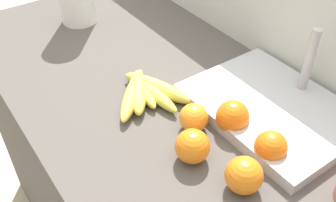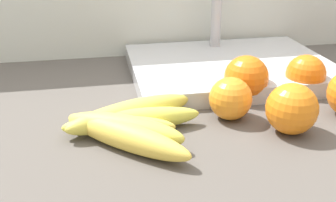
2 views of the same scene
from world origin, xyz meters
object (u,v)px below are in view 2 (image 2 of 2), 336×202
orange_right (306,74)px  orange_far_right (230,99)px  sink_basin (229,66)px  orange_back_right (292,109)px  orange_back_left (246,78)px  banana_bunch (127,124)px

orange_right → orange_far_right: bearing=-155.9°
orange_right → orange_far_right: 0.19m
orange_right → sink_basin: sink_basin is taller
orange_back_right → sink_basin: size_ratio=0.19×
orange_back_right → sink_basin: sink_basin is taller
orange_back_right → sink_basin: (-0.01, 0.27, -0.02)m
orange_back_left → sink_basin: (0.01, 0.13, -0.02)m
orange_right → sink_basin: 0.16m
orange_back_left → orange_far_right: (-0.05, -0.07, -0.01)m
banana_bunch → orange_back_right: 0.25m
banana_bunch → sink_basin: bearing=44.0°
orange_back_left → orange_far_right: bearing=-126.5°
orange_back_left → sink_basin: 0.13m
sink_basin → orange_far_right: bearing=-108.6°
orange_back_right → orange_far_right: bearing=140.0°
orange_far_right → sink_basin: bearing=71.4°
orange_right → orange_far_right: orange_right is taller
banana_bunch → orange_right: orange_right is taller
orange_back_left → orange_right: size_ratio=1.09×
orange_far_right → sink_basin: sink_basin is taller
banana_bunch → orange_far_right: (0.17, 0.03, 0.02)m
banana_bunch → orange_far_right: size_ratio=3.12×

